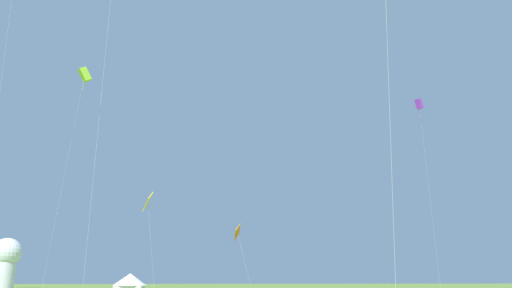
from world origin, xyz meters
TOP-DOWN VIEW (x-y plane):
  - kite_orange_diamond at (-0.34, 52.48)m, footprint 2.26×3.11m
  - kite_yellow_diamond at (-11.97, 56.36)m, footprint 2.57×3.93m
  - kite_purple_box at (28.37, 59.59)m, footprint 1.47×1.35m
  - kite_lime_box at (-21.70, 55.71)m, footprint 2.49×3.13m
  - festival_tent_left at (-13.75, 57.79)m, footprint 4.28×4.28m
  - observatory_dome at (-48.38, 103.21)m, footprint 6.40×6.40m

SIDE VIEW (x-z plane):
  - festival_tent_left at x=-13.75m, z-range 0.15..2.93m
  - observatory_dome at x=-48.38m, z-range 0.61..11.41m
  - kite_orange_diamond at x=-0.34m, z-range 3.23..11.92m
  - kite_yellow_diamond at x=-11.97m, z-range 5.18..18.42m
  - kite_purple_box at x=28.37m, z-range 13.66..42.96m
  - kite_lime_box at x=-21.70m, z-range 14.10..44.55m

